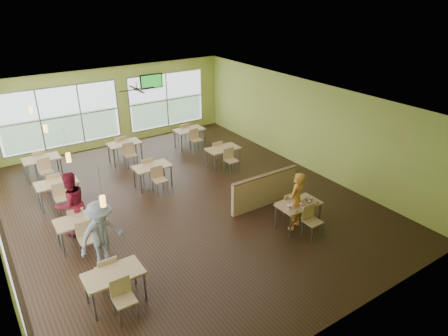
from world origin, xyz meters
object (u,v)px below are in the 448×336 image
Objects in this scene: main_table at (299,207)px; food_basket at (309,199)px; half_wall_divider at (265,190)px; man_plaid at (296,201)px.

main_table is 0.39m from food_basket.
half_wall_divider is 1.43× the size of man_plaid.
food_basket is (0.36, -1.45, 0.25)m from half_wall_divider.
main_table is 0.63× the size of half_wall_divider.
food_basket is at bearing 0.19° from main_table.
man_plaid is (-0.10, -1.43, 0.31)m from half_wall_divider.
main_table is at bearing -90.00° from half_wall_divider.
main_table is 0.91× the size of man_plaid.
man_plaid reaches higher than half_wall_divider.
man_plaid is at bearing -94.08° from half_wall_divider.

